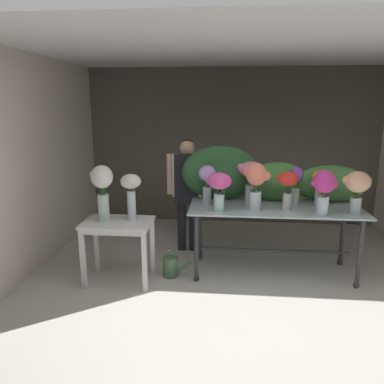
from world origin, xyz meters
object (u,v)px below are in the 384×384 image
Objects in this scene: display_table_glass at (274,217)px; vase_cream_lisianthus_tall at (131,190)px; vase_scarlet_freesia at (288,185)px; watering_can at (171,266)px; vase_fuchsia_roses at (219,186)px; vase_violet_lilies at (296,183)px; florist at (187,184)px; vase_lilac_dahlias at (207,180)px; vase_rosy_peonies at (251,175)px; side_table_white at (118,230)px; vase_peach_tulips at (357,186)px; vase_coral_stock at (256,182)px; vase_sunset_hydrangea at (320,184)px; vase_magenta_anemones at (324,188)px; vase_white_roses_tall at (102,187)px.

display_table_glass is 3.77× the size of vase_cream_lisianthus_tall.
vase_scarlet_freesia is 0.83× the size of vase_cream_lisianthus_tall.
watering_can is at bearing -176.40° from vase_scarlet_freesia.
vase_cream_lisianthus_tall reaches higher than display_table_glass.
vase_violet_lilies is (0.90, 0.36, -0.02)m from vase_fuchsia_roses.
florist is 0.71m from vase_lilac_dahlias.
side_table_white is at bearing -162.06° from vase_rosy_peonies.
florist is at bearing 55.91° from side_table_white.
display_table_glass is at bearing -20.27° from vase_rosy_peonies.
vase_peach_tulips is 1.35× the size of watering_can.
vase_coral_stock is at bearing 8.64° from vase_fuchsia_roses.
vase_fuchsia_roses is 1.25× the size of watering_can.
vase_rosy_peonies is 1.09× the size of vase_peach_tulips.
vase_lilac_dahlias is 0.93× the size of vase_rosy_peonies.
vase_sunset_hydrangea reaches higher than display_table_glass.
vase_scarlet_freesia is 1.76m from vase_cream_lisianthus_tall.
vase_coral_stock reaches higher than vase_magenta_anemones.
vase_sunset_hydrangea is (0.53, 0.12, 0.39)m from display_table_glass.
vase_magenta_anemones is at bearing -2.42° from watering_can.
florist is 4.43× the size of watering_can.
vase_coral_stock is (0.86, -0.82, 0.22)m from florist.
vase_rosy_peonies reaches higher than vase_cream_lisianthus_tall.
vase_sunset_hydrangea is 0.42m from vase_magenta_anemones.
vase_cream_lisianthus_tall is (-1.36, -0.44, -0.11)m from vase_rosy_peonies.
vase_peach_tulips reaches higher than watering_can.
florist is 1.19m from watering_can.
vase_scarlet_freesia reaches higher than watering_can.
vase_cream_lisianthus_tall is (-1.88, -0.44, -0.03)m from vase_violet_lilies.
vase_fuchsia_roses is 0.96× the size of vase_violet_lilies.
vase_peach_tulips is at bearing -47.36° from vase_sunset_hydrangea.
watering_can is (-1.68, 0.07, -1.01)m from vase_magenta_anemones.
vase_sunset_hydrangea is at bearing 11.45° from vase_white_roses_tall.
side_table_white is 1.18m from vase_lilac_dahlias.
watering_can is at bearing -149.93° from vase_lilac_dahlias.
vase_violet_lilies is 0.67m from vase_peach_tulips.
vase_sunset_hydrangea is 0.85× the size of vase_magenta_anemones.
vase_scarlet_freesia is 0.94× the size of vase_peach_tulips.
florist is at bearing 150.35° from display_table_glass.
side_table_white is at bearing 0.02° from vase_white_roses_tall.
vase_scarlet_freesia is (1.90, 0.25, 0.50)m from side_table_white.
display_table_glass is 4.51× the size of vase_scarlet_freesia.
vase_rosy_peonies is at bearing 96.80° from vase_coral_stock.
vase_peach_tulips is 2.79m from vase_white_roses_tall.
vase_white_roses_tall reaches higher than vase_lilac_dahlias.
vase_white_roses_tall is at bearing -167.31° from vase_violet_lilies.
vase_cream_lisianthus_tall is (0.31, 0.05, -0.04)m from vase_white_roses_tall.
vase_violet_lilies reaches higher than vase_fuchsia_roses.
vase_rosy_peonies is at bearing 16.34° from vase_white_roses_tall.
vase_coral_stock reaches higher than vase_rosy_peonies.
side_table_white is 1.98m from vase_scarlet_freesia.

